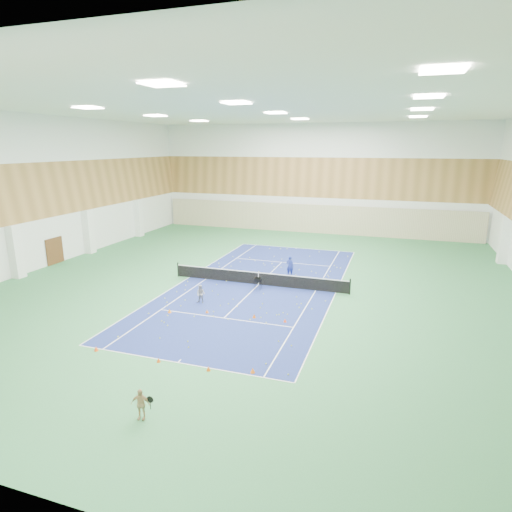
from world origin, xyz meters
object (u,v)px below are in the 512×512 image
Objects in this scene: coach at (290,266)px; child_apron at (140,404)px; child_court at (201,294)px; ball_cart at (258,284)px; tennis_net at (258,277)px.

coach is 18.80m from child_apron.
child_court is 11.81m from child_apron.
child_apron is 15.03m from ball_cart.
coach is at bearing 65.65° from ball_cart.
coach is 1.34× the size of child_court.
coach reaches higher than child_court.
coach is at bearing 60.20° from tennis_net.
coach is (1.60, 2.79, 0.24)m from tennis_net.
tennis_net is at bearing 100.82° from ball_cart.
tennis_net reaches higher than ball_cart.
tennis_net is at bearing 80.07° from child_apron.
coach reaches higher than child_apron.
coach is 8.35m from child_court.
tennis_net is 1.01m from ball_cart.
child_court is at bearing -116.82° from tennis_net.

